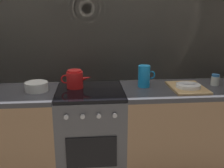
{
  "coord_description": "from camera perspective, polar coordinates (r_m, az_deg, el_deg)",
  "views": [
    {
      "loc": [
        -0.01,
        -2.26,
        1.6
      ],
      "look_at": [
        0.2,
        0.0,
        0.95
      ],
      "focal_mm": 42.47,
      "sensor_mm": 36.0,
      "label": 1
    }
  ],
  "objects": [
    {
      "name": "counter_right",
      "position": [
        2.7,
        15.24,
        -9.88
      ],
      "size": [
        1.2,
        0.6,
        0.9
      ],
      "color": "#997251",
      "rests_on": "ground_plane"
    },
    {
      "name": "stove_unit",
      "position": [
        2.54,
        -4.54,
        -11.04
      ],
      "size": [
        0.6,
        0.63,
        0.9
      ],
      "color": "#4C4C51",
      "rests_on": "ground_plane"
    },
    {
      "name": "pitcher",
      "position": [
        2.45,
        6.95,
        1.69
      ],
      "size": [
        0.16,
        0.11,
        0.2
      ],
      "color": "#198CD8",
      "rests_on": "counter_right"
    },
    {
      "name": "mixing_bowl",
      "position": [
        2.42,
        -15.95,
        -0.53
      ],
      "size": [
        0.2,
        0.2,
        0.08
      ],
      "primitive_type": "cylinder",
      "color": "silver",
      "rests_on": "counter_left"
    },
    {
      "name": "kettle",
      "position": [
        2.43,
        -7.99,
        1.05
      ],
      "size": [
        0.28,
        0.15,
        0.17
      ],
      "color": "red",
      "rests_on": "stove_unit"
    },
    {
      "name": "spice_jar",
      "position": [
        2.68,
        21.32,
        0.84
      ],
      "size": [
        0.08,
        0.08,
        0.1
      ],
      "color": "silver",
      "rests_on": "counter_right"
    },
    {
      "name": "back_wall",
      "position": [
        2.62,
        -5.02,
        7.11
      ],
      "size": [
        3.6,
        0.05,
        2.4
      ],
      "color": "#A39989",
      "rests_on": "ground_plane"
    },
    {
      "name": "dish_pile",
      "position": [
        2.48,
        15.97,
        -0.62
      ],
      "size": [
        0.3,
        0.4,
        0.06
      ],
      "color": "tan",
      "rests_on": "counter_right"
    }
  ]
}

